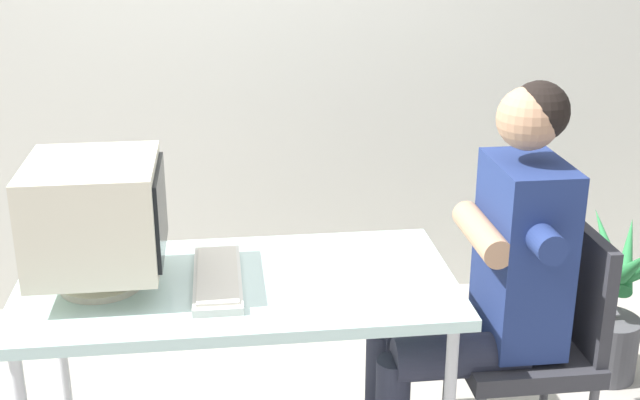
# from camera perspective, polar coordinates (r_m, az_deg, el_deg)

# --- Properties ---
(desk) EXTENTS (1.33, 0.68, 0.73)m
(desk) POSITION_cam_1_polar(r_m,az_deg,el_deg) (2.59, -5.66, -6.58)
(desk) COLOR #B7B7BC
(desk) RESTS_ON ground_plane
(crt_monitor) EXTENTS (0.38, 0.40, 0.39)m
(crt_monitor) POSITION_cam_1_polar(r_m,az_deg,el_deg) (2.51, -15.09, -1.02)
(crt_monitor) COLOR beige
(crt_monitor) RESTS_ON desk
(keyboard) EXTENTS (0.15, 0.45, 0.03)m
(keyboard) POSITION_cam_1_polar(r_m,az_deg,el_deg) (2.55, -7.03, -5.32)
(keyboard) COLOR silver
(keyboard) RESTS_ON desk
(office_chair) EXTENTS (0.43, 0.43, 0.84)m
(office_chair) POSITION_cam_1_polar(r_m,az_deg,el_deg) (2.85, 14.81, -8.92)
(office_chair) COLOR #4C4C51
(office_chair) RESTS_ON ground_plane
(person_seated) EXTENTS (0.71, 0.54, 1.33)m
(person_seated) POSITION_cam_1_polar(r_m,az_deg,el_deg) (2.69, 11.45, -5.10)
(person_seated) COLOR navy
(person_seated) RESTS_ON ground_plane
(potted_plant) EXTENTS (0.65, 0.62, 0.71)m
(potted_plant) POSITION_cam_1_polar(r_m,az_deg,el_deg) (3.50, 19.45, -6.33)
(potted_plant) COLOR #4C4C51
(potted_plant) RESTS_ON ground_plane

